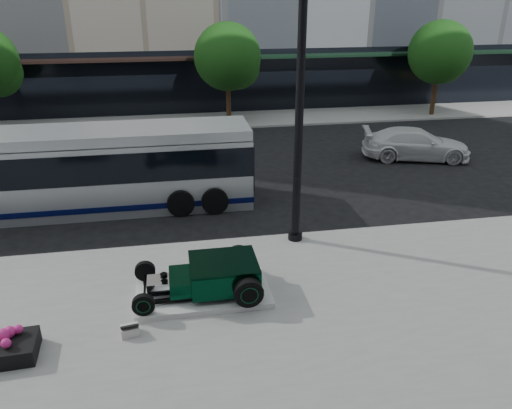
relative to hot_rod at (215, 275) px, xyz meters
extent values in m
plane|color=black|center=(1.64, 5.07, -0.70)|extent=(120.00, 120.00, 0.00)
cube|color=gray|center=(1.64, 19.07, -0.64)|extent=(70.00, 4.00, 0.12)
cube|color=black|center=(-8.36, 21.27, 1.30)|extent=(22.00, 0.50, 4.00)
cube|color=black|center=(14.64, 21.27, 1.30)|extent=(24.00, 0.50, 4.00)
cube|color=black|center=(-8.36, 20.67, 2.90)|extent=(22.00, 1.60, 0.15)
cube|color=black|center=(14.64, 20.67, 2.90)|extent=(24.00, 1.60, 0.15)
cylinder|color=black|center=(2.64, 18.07, 0.72)|extent=(0.28, 0.28, 2.60)
sphere|color=#123C10|center=(2.64, 18.07, 3.22)|extent=(3.80, 3.80, 3.80)
sphere|color=#123C10|center=(3.24, 18.37, 2.62)|extent=(2.60, 2.60, 2.60)
cylinder|color=black|center=(15.64, 18.07, 0.72)|extent=(0.28, 0.28, 2.60)
sphere|color=#123C10|center=(15.64, 18.07, 3.22)|extent=(3.80, 3.80, 3.80)
sphere|color=#123C10|center=(16.24, 18.37, 2.62)|extent=(2.60, 2.60, 2.60)
cube|color=silver|center=(-0.33, 0.00, -0.50)|extent=(3.40, 1.80, 0.15)
cube|color=black|center=(-0.33, -0.45, -0.33)|extent=(3.00, 0.08, 0.10)
cube|color=black|center=(-0.33, 0.45, -0.33)|extent=(3.00, 0.08, 0.10)
cube|color=black|center=(0.22, 0.00, 0.02)|extent=(1.70, 1.45, 0.62)
cube|color=black|center=(0.22, 0.00, 0.35)|extent=(1.70, 1.45, 0.06)
cube|color=black|center=(-0.88, 0.00, -0.10)|extent=(0.55, 1.05, 0.38)
cube|color=silver|center=(-1.43, 0.00, -0.15)|extent=(0.55, 0.55, 0.34)
cylinder|color=black|center=(-1.28, 0.00, 0.12)|extent=(0.18, 0.18, 0.10)
cylinder|color=black|center=(-1.78, 0.00, -0.27)|extent=(0.06, 1.55, 0.06)
cylinder|color=black|center=(0.72, -0.85, -0.07)|extent=(0.72, 0.24, 0.72)
cylinder|color=black|center=(0.72, -0.98, -0.07)|extent=(0.37, 0.02, 0.37)
torus|color=#0B3E24|center=(0.72, -0.99, -0.07)|extent=(0.44, 0.02, 0.44)
cylinder|color=black|center=(0.72, 0.85, -0.07)|extent=(0.72, 0.24, 0.72)
cylinder|color=black|center=(0.72, 0.98, -0.07)|extent=(0.37, 0.02, 0.37)
torus|color=#0B3E24|center=(0.72, 0.99, -0.07)|extent=(0.44, 0.02, 0.44)
cylinder|color=black|center=(-1.78, -0.78, -0.16)|extent=(0.54, 0.16, 0.54)
cylinder|color=black|center=(-1.78, -0.87, -0.16)|extent=(0.28, 0.02, 0.28)
torus|color=#0B3E24|center=(-1.78, -0.88, -0.16)|extent=(0.34, 0.02, 0.34)
cylinder|color=black|center=(-1.78, 0.78, -0.16)|extent=(0.54, 0.16, 0.54)
cylinder|color=black|center=(-1.78, 0.87, -0.16)|extent=(0.28, 0.02, 0.28)
torus|color=#0B3E24|center=(-1.78, 0.88, -0.16)|extent=(0.34, 0.02, 0.34)
cube|color=silver|center=(-2.09, -1.30, -0.47)|extent=(0.44, 0.36, 0.22)
cube|color=black|center=(-2.09, -1.30, -0.34)|extent=(0.44, 0.34, 0.15)
cylinder|color=black|center=(2.78, 2.68, 3.46)|extent=(0.24, 0.24, 8.08)
cylinder|color=black|center=(2.78, 2.68, -0.48)|extent=(0.44, 0.44, 0.20)
sphere|color=#E52888|center=(-4.56, -1.63, -0.08)|extent=(0.25, 0.25, 0.25)
sphere|color=#123C10|center=(-4.30, -1.63, -0.08)|extent=(0.25, 0.25, 0.25)
cube|color=#B0B5BA|center=(-4.08, 6.67, 0.58)|extent=(12.00, 2.55, 2.55)
cube|color=#080E46|center=(-4.08, 6.67, -0.28)|extent=(12.05, 2.60, 0.20)
cube|color=black|center=(-4.08, 6.67, 1.15)|extent=(12.05, 2.60, 1.05)
cube|color=#B0B5BA|center=(-4.08, 6.67, 2.05)|extent=(12.00, 2.40, 0.35)
cube|color=black|center=(1.95, 6.67, 0.85)|extent=(0.06, 2.30, 1.70)
cylinder|color=black|center=(-0.68, 5.37, -0.22)|extent=(0.96, 0.28, 0.96)
cylinder|color=black|center=(-0.68, 7.97, -0.22)|extent=(0.96, 0.28, 0.96)
cylinder|color=black|center=(0.52, 5.37, -0.22)|extent=(0.96, 0.28, 0.96)
cylinder|color=black|center=(0.52, 7.97, -0.22)|extent=(0.96, 0.28, 0.96)
imported|color=white|center=(10.49, 10.06, 0.02)|extent=(5.29, 3.20, 1.44)
camera|label=1|loc=(-0.90, -10.94, 6.63)|focal=35.00mm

